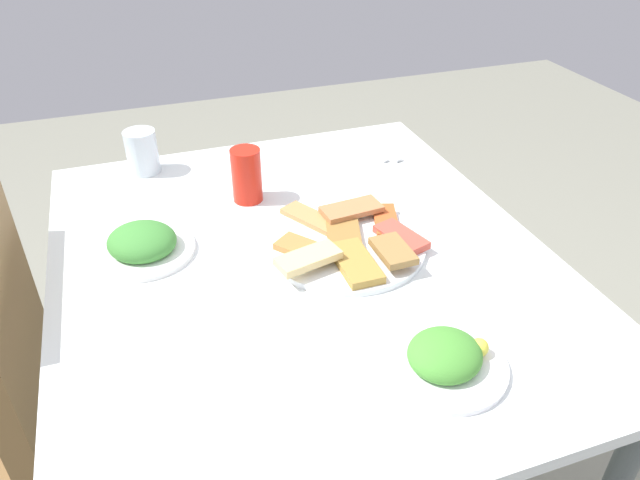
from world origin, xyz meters
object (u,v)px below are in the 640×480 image
Objects in this scene: spoon at (366,149)px; salad_plate_rice at (142,244)px; pide_platter at (347,243)px; soda_can at (247,175)px; paper_napkin at (372,150)px; dining_table at (303,290)px; drinking_glass at (142,152)px; fork at (379,148)px; salad_plate_greens at (445,358)px.

salad_plate_rice is at bearing 98.66° from spoon.
spoon is at bearing -27.52° from pide_platter.
paper_napkin is (0.14, -0.37, -0.06)m from soda_can.
dining_table is 7.99× the size of paper_napkin.
soda_can is 0.30m from drinking_glass.
drinking_glass is at bearing 70.69° from fork.
soda_can is at bearing -60.29° from salad_plate_rice.
spoon is at bearing -13.89° from salad_plate_greens.
salad_plate_greens is (-0.35, -0.12, 0.10)m from dining_table.
salad_plate_greens is 1.61× the size of soda_can.
dining_table is 6.14× the size of fork.
dining_table is 0.29m from soda_can.
salad_plate_greens is at bearing 149.18° from spoon.
drinking_glass is 0.77× the size of paper_napkin.
soda_can is (0.60, 0.16, 0.04)m from salad_plate_greens.
pide_platter is 2.72× the size of soda_can.
pide_platter is 1.87× the size of fork.
soda_can reaches higher than dining_table.
spoon is (0.00, 0.02, 0.00)m from paper_napkin.
pide_platter is 0.40m from salad_plate_rice.
spoon is (0.28, -0.59, -0.02)m from salad_plate_rice.
fork reaches higher than dining_table.
spoon reaches higher than dining_table.
fork is (0.40, -0.24, -0.01)m from pide_platter.
salad_plate_greens is 0.77m from spoon.
pide_platter is at bearing -143.69° from drinking_glass.
salad_plate_rice is 0.28m from soda_can.
fork is at bearing -69.38° from soda_can.
salad_plate_rice reaches higher than fork.
salad_plate_greens is 0.62m from salad_plate_rice.
dining_table is 0.33m from salad_plate_rice.
salad_plate_greens reaches higher than fork.
pide_platter reaches higher than dining_table.
soda_can reaches higher than pide_platter.
fork is (0.00, -0.02, 0.00)m from paper_napkin.
spoon reaches higher than paper_napkin.
salad_plate_rice is 0.67m from paper_napkin.
fork is at bearing -65.70° from salad_plate_rice.
spoon is at bearing -67.45° from soda_can.
salad_plate_greens is 1.21× the size of spoon.
drinking_glass reaches higher than paper_napkin.
salad_plate_rice is 1.89× the size of drinking_glass.
drinking_glass reaches higher than salad_plate_rice.
salad_plate_rice is 1.23× the size of spoon.
salad_plate_rice is (0.12, 0.38, 0.01)m from pide_platter.
soda_can is 1.16× the size of drinking_glass.
soda_can is at bearing 95.62° from spoon.
salad_plate_rice is at bearing 41.25° from salad_plate_greens.
paper_napkin is (0.39, -0.32, 0.09)m from dining_table.
paper_napkin is (0.28, -0.61, -0.02)m from salad_plate_rice.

